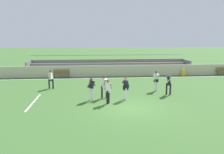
# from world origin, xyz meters

# --- Properties ---
(ground_plane) EXTENTS (160.00, 160.00, 0.00)m
(ground_plane) POSITION_xyz_m (0.00, 0.00, 0.00)
(ground_plane) COLOR #3D662D
(field_line_sideline) EXTENTS (44.00, 0.12, 0.01)m
(field_line_sideline) POSITION_xyz_m (0.00, 11.01, 0.00)
(field_line_sideline) COLOR white
(field_line_sideline) RESTS_ON ground
(field_line_penalty_mark) EXTENTS (0.12, 4.40, 0.01)m
(field_line_penalty_mark) POSITION_xyz_m (-6.82, 2.08, 0.00)
(field_line_penalty_mark) COLOR white
(field_line_penalty_mark) RESTS_ON ground
(sideline_wall) EXTENTS (48.00, 0.16, 1.30)m
(sideline_wall) POSITION_xyz_m (0.00, 12.22, 0.65)
(sideline_wall) COLOR beige
(sideline_wall) RESTS_ON ground
(bleacher_stand) EXTENTS (20.33, 2.88, 2.19)m
(bleacher_stand) POSITION_xyz_m (-0.25, 14.68, 0.91)
(bleacher_stand) COLOR #897051
(bleacher_stand) RESTS_ON ground
(bench_near_wall_gap) EXTENTS (1.80, 0.40, 0.90)m
(bench_near_wall_gap) POSITION_xyz_m (-6.04, 11.90, 0.55)
(bench_near_wall_gap) COLOR olive
(bench_near_wall_gap) RESTS_ON ground
(bench_centre_sideline) EXTENTS (1.80, 0.40, 0.90)m
(bench_centre_sideline) POSITION_xyz_m (13.33, 11.90, 0.55)
(bench_centre_sideline) COLOR olive
(bench_centre_sideline) RESTS_ON ground
(trash_bin) EXTENTS (0.44, 0.44, 0.80)m
(trash_bin) POSITION_xyz_m (8.25, 11.84, 0.40)
(trash_bin) COLOR yellow
(trash_bin) RESTS_ON ground
(player_white_dropping_back) EXTENTS (0.54, 0.65, 1.73)m
(player_white_dropping_back) POSITION_xyz_m (-1.67, 2.74, 1.03)
(player_white_dropping_back) COLOR black
(player_white_dropping_back) RESTS_ON ground
(player_dark_pressing_high) EXTENTS (0.70, 0.52, 1.71)m
(player_dark_pressing_high) POSITION_xyz_m (-2.64, 2.15, 1.03)
(player_dark_pressing_high) COLOR white
(player_dark_pressing_high) RESTS_ON ground
(player_white_overlapping) EXTENTS (0.52, 0.47, 1.72)m
(player_white_overlapping) POSITION_xyz_m (-1.49, 1.24, 1.03)
(player_white_overlapping) COLOR black
(player_white_overlapping) RESTS_ON ground
(player_dark_wide_right) EXTENTS (0.68, 0.55, 1.68)m
(player_dark_wide_right) POSITION_xyz_m (-0.11, 2.14, 1.00)
(player_dark_wide_right) COLOR white
(player_dark_wide_right) RESTS_ON ground
(player_white_challenging) EXTENTS (0.48, 0.58, 1.65)m
(player_white_challenging) POSITION_xyz_m (-6.27, 6.34, 0.98)
(player_white_challenging) COLOR black
(player_white_challenging) RESTS_ON ground
(player_white_deep_cover) EXTENTS (0.48, 0.59, 1.72)m
(player_white_deep_cover) POSITION_xyz_m (2.89, 4.62, 1.03)
(player_white_deep_cover) COLOR white
(player_white_deep_cover) RESTS_ON ground
(player_dark_wide_left) EXTENTS (0.46, 0.57, 1.71)m
(player_dark_wide_left) POSITION_xyz_m (3.55, 3.27, 1.03)
(player_dark_wide_left) COLOR black
(player_dark_wide_left) RESTS_ON ground
(soccer_ball) EXTENTS (0.22, 0.22, 0.22)m
(soccer_ball) POSITION_xyz_m (-1.45, 2.20, 0.11)
(soccer_ball) COLOR orange
(soccer_ball) RESTS_ON ground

